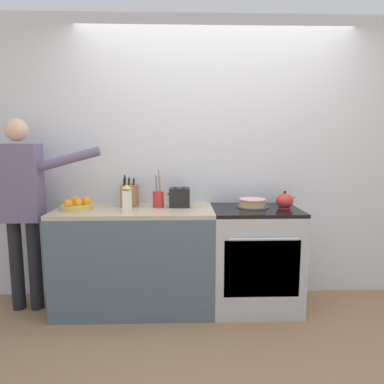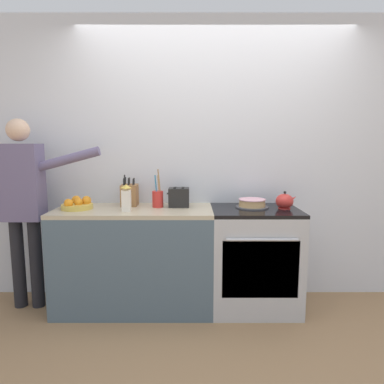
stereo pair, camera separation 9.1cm
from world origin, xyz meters
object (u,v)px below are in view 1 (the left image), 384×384
object	(u,v)px
layer_cake	(252,203)
utensil_crock	(158,198)
person_baker	(22,198)
toaster	(179,197)
stove_range	(255,258)
tea_kettle	(285,201)
fruit_bowl	(78,205)
milk_carton	(127,199)
knife_block	(130,195)

from	to	relation	value
layer_cake	utensil_crock	distance (m)	0.83
person_baker	toaster	bearing A→B (deg)	0.62
stove_range	toaster	world-z (taller)	toaster
tea_kettle	toaster	bearing A→B (deg)	174.30
utensil_crock	fruit_bowl	distance (m)	0.69
tea_kettle	toaster	xyz separation A→B (m)	(-0.92, 0.09, 0.02)
milk_carton	tea_kettle	bearing A→B (deg)	5.16
layer_cake	tea_kettle	size ratio (longest dim) A/B	1.55
milk_carton	person_baker	size ratio (longest dim) A/B	0.14
fruit_bowl	milk_carton	world-z (taller)	milk_carton
stove_range	tea_kettle	distance (m)	0.57
knife_block	toaster	world-z (taller)	knife_block
stove_range	tea_kettle	bearing A→B (deg)	2.12
tea_kettle	utensil_crock	world-z (taller)	utensil_crock
stove_range	utensil_crock	distance (m)	1.00
toaster	person_baker	world-z (taller)	person_baker
knife_block	milk_carton	bearing A→B (deg)	-85.63
person_baker	tea_kettle	bearing A→B (deg)	-3.29
utensil_crock	person_baker	size ratio (longest dim) A/B	0.20
stove_range	toaster	distance (m)	0.86
toaster	layer_cake	bearing A→B (deg)	-3.82
stove_range	utensil_crock	bearing A→B (deg)	175.11
layer_cake	toaster	bearing A→B (deg)	176.18
fruit_bowl	toaster	bearing A→B (deg)	6.51
tea_kettle	fruit_bowl	bearing A→B (deg)	-179.76
utensil_crock	fruit_bowl	size ratio (longest dim) A/B	1.28
fruit_bowl	person_baker	distance (m)	0.47
milk_carton	fruit_bowl	bearing A→B (deg)	165.45
layer_cake	fruit_bowl	bearing A→B (deg)	-177.88
fruit_bowl	stove_range	bearing A→B (deg)	-0.07
stove_range	person_baker	world-z (taller)	person_baker
stove_range	utensil_crock	world-z (taller)	utensil_crock
utensil_crock	milk_carton	distance (m)	0.31
utensil_crock	stove_range	bearing A→B (deg)	-4.89
person_baker	knife_block	bearing A→B (deg)	5.61
stove_range	layer_cake	size ratio (longest dim) A/B	3.11
layer_cake	milk_carton	distance (m)	1.09
tea_kettle	toaster	size ratio (longest dim) A/B	0.95
layer_cake	tea_kettle	xyz separation A→B (m)	(0.27, -0.05, 0.03)
layer_cake	tea_kettle	world-z (taller)	tea_kettle
fruit_bowl	tea_kettle	bearing A→B (deg)	0.24
utensil_crock	toaster	bearing A→B (deg)	8.70
fruit_bowl	knife_block	bearing A→B (deg)	19.31
stove_range	toaster	size ratio (longest dim) A/B	4.55
layer_cake	person_baker	xyz separation A→B (m)	(-1.99, -0.05, 0.06)
layer_cake	milk_carton	size ratio (longest dim) A/B	1.28
layer_cake	toaster	size ratio (longest dim) A/B	1.46
knife_block	person_baker	distance (m)	0.90
layer_cake	knife_block	size ratio (longest dim) A/B	1.02
toaster	fruit_bowl	bearing A→B (deg)	-173.49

